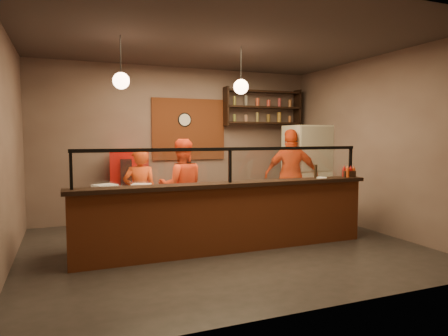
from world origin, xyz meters
name	(u,v)px	position (x,y,z in m)	size (l,w,h in m)	color
floor	(223,247)	(0.00, 0.00, 0.00)	(6.00, 6.00, 0.00)	black
ceiling	(223,41)	(0.00, 0.00, 3.20)	(6.00, 6.00, 0.00)	#372D2A
wall_back	(180,143)	(0.00, 2.50, 1.60)	(6.00, 6.00, 0.00)	#6D5950
wall_left	(5,148)	(-3.00, 0.00, 1.60)	(5.00, 5.00, 0.00)	#6D5950
wall_right	(374,144)	(3.00, 0.00, 1.60)	(5.00, 5.00, 0.00)	#6D5950
wall_front	(317,152)	(0.00, -2.50, 1.60)	(6.00, 6.00, 0.00)	#6D5950
brick_patch	(189,129)	(0.20, 2.47, 1.90)	(1.60, 0.04, 1.30)	brown
service_counter	(230,219)	(0.00, -0.30, 0.50)	(4.60, 0.25, 1.00)	brown
counter_ledge	(230,184)	(0.00, -0.30, 1.03)	(4.70, 0.37, 0.06)	black
worktop_cabinet	(218,218)	(0.00, 0.20, 0.42)	(4.60, 0.75, 0.85)	gray
worktop	(218,190)	(0.00, 0.20, 0.88)	(4.60, 0.75, 0.05)	silver
sneeze_guard	(230,162)	(0.00, -0.30, 1.37)	(4.50, 0.05, 0.52)	white
wall_shelving	(263,107)	(1.90, 2.32, 2.40)	(1.84, 0.28, 0.85)	black
wall_clock	(184,120)	(0.10, 2.46, 2.10)	(0.30, 0.30, 0.04)	black
pendant_left	(121,81)	(-1.50, 0.20, 2.55)	(0.24, 0.24, 0.77)	black
pendant_right	(241,87)	(0.40, 0.20, 2.55)	(0.24, 0.24, 0.77)	black
cook_left	(140,194)	(-1.11, 1.01, 0.78)	(0.57, 0.37, 1.55)	#C93E12
cook_mid	(182,186)	(-0.35, 1.13, 0.85)	(0.83, 0.65, 1.70)	#EC3E16
cook_right	(291,175)	(2.05, 1.31, 0.95)	(1.11, 0.46, 1.90)	#E14315
fridge	(306,171)	(2.60, 1.60, 0.99)	(0.83, 0.77, 1.98)	beige
red_cooler	(130,187)	(-1.11, 2.15, 0.74)	(0.64, 0.58, 1.49)	red
pizza_dough	(261,187)	(0.71, 0.07, 0.91)	(0.52, 0.52, 0.01)	white
prep_tub_a	(141,188)	(-1.23, 0.20, 0.97)	(0.28, 0.22, 0.14)	white
prep_tub_b	(105,190)	(-1.76, 0.20, 0.98)	(0.30, 0.24, 0.15)	silver
prep_tub_c	(117,192)	(-1.62, -0.07, 0.97)	(0.28, 0.22, 0.14)	white
rolling_pin	(106,192)	(-1.74, 0.25, 0.93)	(0.07, 0.07, 0.39)	yellow
condiment_caddy	(349,174)	(2.20, -0.29, 1.11)	(0.19, 0.15, 0.11)	black
pepper_mill	(316,171)	(1.54, -0.27, 1.17)	(0.05, 0.05, 0.22)	black
small_plate	(321,178)	(1.63, -0.29, 1.07)	(0.19, 0.19, 0.01)	white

